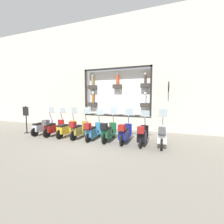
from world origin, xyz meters
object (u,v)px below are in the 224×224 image
Objects in this scene: scooter_navy_2 at (125,133)px; scooter_red_7 at (53,127)px; scooter_green_3 at (108,132)px; scooter_olive_5 at (79,130)px; scooter_teal_4 at (93,131)px; scooter_silver_8 at (42,127)px; scooter_black_1 at (143,135)px; scooter_yellow_6 at (66,129)px; scooter_white_0 at (162,136)px; shop_sign_post at (26,118)px.

scooter_navy_2 reaches higher than scooter_red_7.
scooter_green_3 is 1.00× the size of scooter_olive_5.
scooter_teal_4 is 1.00× the size of scooter_silver_8.
scooter_black_1 is 0.99× the size of scooter_green_3.
scooter_yellow_6 reaches higher than scooter_black_1.
scooter_red_7 is (0.01, 5.11, 0.02)m from scooter_black_1.
scooter_olive_5 is 0.86m from scooter_yellow_6.
scooter_green_3 is at bearing 89.38° from scooter_black_1.
scooter_teal_4 is 1.00× the size of scooter_yellow_6.
scooter_green_3 is 1.00× the size of scooter_silver_8.
shop_sign_post reaches higher than scooter_white_0.
scooter_olive_5 reaches higher than scooter_navy_2.
scooter_teal_4 is at bearing 90.18° from scooter_white_0.
scooter_red_7 is (0.00, 5.97, 0.00)m from scooter_white_0.
scooter_green_3 is 1.00× the size of scooter_yellow_6.
scooter_white_0 reaches higher than scooter_navy_2.
scooter_yellow_6 is (0.06, 3.41, -0.05)m from scooter_navy_2.
scooter_navy_2 is at bearing 89.07° from scooter_black_1.
scooter_yellow_6 is (0.07, 1.70, -0.03)m from scooter_teal_4.
scooter_black_1 is at bearing -90.04° from scooter_teal_4.
scooter_navy_2 is at bearing -90.01° from scooter_olive_5.
shop_sign_post is at bearing 89.89° from scooter_black_1.
scooter_red_7 is at bearing 90.01° from scooter_navy_2.
scooter_silver_8 is (0.06, 6.82, -0.05)m from scooter_white_0.
scooter_olive_5 reaches higher than scooter_teal_4.
scooter_navy_2 is 4.26m from scooter_red_7.
scooter_olive_5 is (0.00, 2.56, 0.00)m from scooter_navy_2.
scooter_teal_4 is at bearing 91.11° from scooter_green_3.
scooter_red_7 is at bearing 89.75° from scooter_teal_4.
scooter_white_0 is at bearing -90.04° from scooter_navy_2.
scooter_white_0 is 4.26m from scooter_olive_5.
scooter_yellow_6 is at bearing 89.01° from scooter_navy_2.
shop_sign_post is (-0.00, 5.46, 0.43)m from scooter_green_3.
scooter_red_7 is (-0.01, 3.41, -0.01)m from scooter_green_3.
shop_sign_post reaches higher than scooter_yellow_6.
scooter_silver_8 reaches higher than scooter_black_1.
scooter_navy_2 is 1.07× the size of shop_sign_post.
scooter_silver_8 is at bearing 86.06° from scooter_red_7.
scooter_white_0 is at bearing -90.67° from scooter_yellow_6.
scooter_white_0 reaches higher than scooter_black_1.
scooter_navy_2 is at bearing 89.96° from scooter_white_0.
scooter_yellow_6 reaches higher than scooter_teal_4.
scooter_yellow_6 is 1.00× the size of scooter_silver_8.
scooter_black_1 reaches higher than scooter_teal_4.
scooter_olive_5 is at bearing 90.14° from scooter_green_3.
scooter_green_3 is 1.01× the size of scooter_teal_4.
scooter_white_0 is at bearing -90.50° from scooter_silver_8.
scooter_green_3 is 5.48m from shop_sign_post.
scooter_red_7 is at bearing -90.03° from shop_sign_post.
scooter_red_7 is at bearing 89.85° from scooter_black_1.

